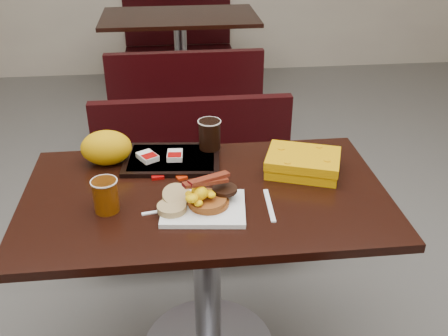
{
  "coord_description": "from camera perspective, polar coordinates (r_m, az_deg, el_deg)",
  "views": [
    {
      "loc": [
        -0.1,
        -1.44,
        1.65
      ],
      "look_at": [
        0.07,
        0.03,
        0.82
      ],
      "focal_mm": 41.12,
      "sensor_mm": 36.0,
      "label": 1
    }
  ],
  "objects": [
    {
      "name": "muffin_top",
      "position": [
        1.62,
        -5.31,
        -3.1
      ],
      "size": [
        0.11,
        0.11,
        0.05
      ],
      "primitive_type": "cylinder",
      "rotation": [
        0.38,
        0.0,
        0.21
      ],
      "color": "tan",
      "rests_on": "platter"
    },
    {
      "name": "bench_near_n",
      "position": [
        2.5,
        -3.16,
        -1.85
      ],
      "size": [
        1.0,
        0.46,
        0.72
      ],
      "primitive_type": null,
      "color": "black",
      "rests_on": "floor"
    },
    {
      "name": "scrambled_eggs",
      "position": [
        1.57,
        -2.64,
        -2.94
      ],
      "size": [
        0.1,
        0.1,
        0.04
      ],
      "primitive_type": "ellipsoid",
      "rotation": [
        0.0,
        0.0,
        0.34
      ],
      "color": "#FFBA05",
      "rests_on": "pancake_stack"
    },
    {
      "name": "table_far",
      "position": [
        4.24,
        -4.76,
        11.63
      ],
      "size": [
        1.2,
        0.7,
        0.75
      ],
      "primitive_type": null,
      "color": "black",
      "rests_on": "floor"
    },
    {
      "name": "clamshell",
      "position": [
        1.82,
        8.76,
        0.54
      ],
      "size": [
        0.3,
        0.26,
        0.07
      ],
      "primitive_type": "cube",
      "rotation": [
        0.0,
        0.0,
        -0.34
      ],
      "color": "#D99303",
      "rests_on": "table_near"
    },
    {
      "name": "bench_far_s",
      "position": [
        3.58,
        -4.34,
        8.05
      ],
      "size": [
        1.0,
        0.46,
        0.72
      ],
      "primitive_type": null,
      "color": "black",
      "rests_on": "floor"
    },
    {
      "name": "paper_bag",
      "position": [
        1.89,
        -12.95,
        2.22
      ],
      "size": [
        0.21,
        0.18,
        0.13
      ],
      "primitive_type": "ellipsoid",
      "rotation": [
        0.0,
        0.0,
        0.28
      ],
      "color": "#D59A07",
      "rests_on": "table_near"
    },
    {
      "name": "knife",
      "position": [
        1.63,
        5.07,
        -4.13
      ],
      "size": [
        0.02,
        0.19,
        0.0
      ],
      "primitive_type": "cube",
      "rotation": [
        0.0,
        0.0,
        -1.62
      ],
      "color": "white",
      "rests_on": "table_near"
    },
    {
      "name": "bench_far_n",
      "position": [
        4.91,
        -5.06,
        13.9
      ],
      "size": [
        1.0,
        0.46,
        0.72
      ],
      "primitive_type": null,
      "color": "black",
      "rests_on": "floor"
    },
    {
      "name": "coffee_cup_near",
      "position": [
        1.62,
        -13.02,
        -3.03
      ],
      "size": [
        0.08,
        0.08,
        0.11
      ],
      "primitive_type": "cylinder",
      "rotation": [
        0.0,
        0.0,
        -0.04
      ],
      "color": "#954005",
      "rests_on": "table_near"
    },
    {
      "name": "tray",
      "position": [
        1.89,
        -5.79,
        0.98
      ],
      "size": [
        0.37,
        0.28,
        0.02
      ],
      "primitive_type": "cube",
      "rotation": [
        0.0,
        0.0,
        -0.1
      ],
      "color": "black",
      "rests_on": "table_near"
    },
    {
      "name": "hashbrown_sleeve_right",
      "position": [
        1.88,
        -5.48,
        1.4
      ],
      "size": [
        0.06,
        0.08,
        0.02
      ],
      "primitive_type": "cube",
      "rotation": [
        0.0,
        0.0,
        -0.08
      ],
      "color": "silver",
      "rests_on": "tray"
    },
    {
      "name": "fork",
      "position": [
        1.61,
        -7.45,
        -4.84
      ],
      "size": [
        0.14,
        0.05,
        0.0
      ],
      "primitive_type": null,
      "rotation": [
        0.0,
        0.0,
        0.19
      ],
      "color": "white",
      "rests_on": "table_near"
    },
    {
      "name": "pancake_stack",
      "position": [
        1.6,
        -1.71,
        -3.66
      ],
      "size": [
        0.13,
        0.13,
        0.03
      ],
      "primitive_type": "cylinder",
      "rotation": [
        0.0,
        0.0,
        -0.05
      ],
      "color": "#934D18",
      "rests_on": "platter"
    },
    {
      "name": "muffin_bottom",
      "position": [
        1.58,
        -5.84,
        -4.43
      ],
      "size": [
        0.09,
        0.09,
        0.02
      ],
      "primitive_type": "cylinder",
      "rotation": [
        0.0,
        0.0,
        -0.05
      ],
      "color": "tan",
      "rests_on": "platter"
    },
    {
      "name": "condiment_syrup",
      "position": [
        1.78,
        -4.72,
        -1.06
      ],
      "size": [
        0.04,
        0.04,
        0.01
      ],
      "primitive_type": "cube",
      "rotation": [
        0.0,
        0.0,
        0.39
      ],
      "color": "#B52307",
      "rests_on": "table_near"
    },
    {
      "name": "hashbrown_sleeve_left",
      "position": [
        1.88,
        -8.5,
        1.25
      ],
      "size": [
        0.09,
        0.09,
        0.02
      ],
      "primitive_type": "cube",
      "rotation": [
        0.0,
        0.0,
        0.53
      ],
      "color": "silver",
      "rests_on": "tray"
    },
    {
      "name": "table_near",
      "position": [
        1.92,
        -1.88,
        -12.21
      ],
      "size": [
        1.2,
        0.7,
        0.75
      ],
      "primitive_type": null,
      "color": "black",
      "rests_on": "floor"
    },
    {
      "name": "condiment_ketchup",
      "position": [
        1.79,
        -7.39,
        -0.94
      ],
      "size": [
        0.05,
        0.04,
        0.01
      ],
      "primitive_type": "cube",
      "rotation": [
        0.0,
        0.0,
        0.12
      ],
      "color": "#8C0504",
      "rests_on": "table_near"
    },
    {
      "name": "platter",
      "position": [
        1.6,
        -2.29,
        -4.48
      ],
      "size": [
        0.28,
        0.23,
        0.02
      ],
      "primitive_type": "cube",
      "rotation": [
        0.0,
        0.0,
        -0.11
      ],
      "color": "white",
      "rests_on": "table_near"
    },
    {
      "name": "bacon_strips",
      "position": [
        1.57,
        -2.06,
        -1.5
      ],
      "size": [
        0.17,
        0.12,
        0.01
      ],
      "primitive_type": null,
      "rotation": [
        0.0,
        0.0,
        0.41
      ],
      "color": "#48050B",
      "rests_on": "scrambled_eggs"
    },
    {
      "name": "sausage_patty",
      "position": [
        1.62,
        0.08,
        -2.39
      ],
      "size": [
        0.1,
        0.1,
        0.01
      ],
      "primitive_type": "cylinder",
      "rotation": [
        0.0,
        0.0,
        -0.3
      ],
      "color": "black",
      "rests_on": "pancake_stack"
    },
    {
      "name": "coffee_cup_far",
      "position": [
        1.92,
        -1.61,
        3.73
      ],
      "size": [
        0.1,
        0.1,
        0.11
      ],
      "primitive_type": "cylinder",
      "rotation": [
        0.0,
        0.0,
        0.22
      ],
      "color": "black",
      "rests_on": "tray"
    }
  ]
}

